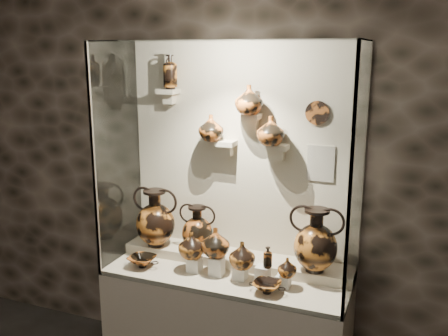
# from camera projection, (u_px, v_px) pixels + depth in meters

# --- Properties ---
(wall_back) EXTENTS (5.00, 0.02, 3.20)m
(wall_back) POSITION_uv_depth(u_px,v_px,m) (243.00, 156.00, 3.58)
(wall_back) COLOR black
(wall_back) RESTS_ON ground
(plinth) EXTENTS (1.70, 0.60, 0.80)m
(plinth) POSITION_uv_depth(u_px,v_px,m) (226.00, 328.00, 3.57)
(plinth) COLOR beige
(plinth) RESTS_ON floor
(front_tier) EXTENTS (1.68, 0.58, 0.03)m
(front_tier) POSITION_uv_depth(u_px,v_px,m) (226.00, 275.00, 3.47)
(front_tier) COLOR #C2B197
(front_tier) RESTS_ON plinth
(rear_tier) EXTENTS (1.70, 0.25, 0.10)m
(rear_tier) POSITION_uv_depth(u_px,v_px,m) (235.00, 261.00, 3.62)
(rear_tier) COLOR #C2B197
(rear_tier) RESTS_ON plinth
(back_panel) EXTENTS (1.70, 0.03, 1.60)m
(back_panel) POSITION_uv_depth(u_px,v_px,m) (243.00, 156.00, 3.57)
(back_panel) COLOR beige
(back_panel) RESTS_ON plinth
(glass_front) EXTENTS (1.70, 0.01, 1.60)m
(glass_front) POSITION_uv_depth(u_px,v_px,m) (209.00, 175.00, 3.02)
(glass_front) COLOR white
(glass_front) RESTS_ON plinth
(glass_left) EXTENTS (0.01, 0.60, 1.60)m
(glass_left) POSITION_uv_depth(u_px,v_px,m) (118.00, 155.00, 3.59)
(glass_left) COLOR white
(glass_left) RESTS_ON plinth
(glass_right) EXTENTS (0.01, 0.60, 1.60)m
(glass_right) POSITION_uv_depth(u_px,v_px,m) (358.00, 177.00, 2.98)
(glass_right) COLOR white
(glass_right) RESTS_ON plinth
(glass_top) EXTENTS (1.70, 0.60, 0.01)m
(glass_top) POSITION_uv_depth(u_px,v_px,m) (227.00, 41.00, 3.11)
(glass_top) COLOR white
(glass_top) RESTS_ON back_panel
(frame_post_left) EXTENTS (0.02, 0.02, 1.60)m
(frame_post_left) POSITION_uv_depth(u_px,v_px,m) (94.00, 164.00, 3.33)
(frame_post_left) COLOR gray
(frame_post_left) RESTS_ON plinth
(frame_post_right) EXTENTS (0.02, 0.02, 1.60)m
(frame_post_right) POSITION_uv_depth(u_px,v_px,m) (350.00, 189.00, 2.72)
(frame_post_right) COLOR gray
(frame_post_right) RESTS_ON plinth
(pedestal_a) EXTENTS (0.09, 0.09, 0.10)m
(pedestal_a) POSITION_uv_depth(u_px,v_px,m) (195.00, 264.00, 3.49)
(pedestal_a) COLOR silver
(pedestal_a) RESTS_ON front_tier
(pedestal_b) EXTENTS (0.09, 0.09, 0.13)m
(pedestal_b) POSITION_uv_depth(u_px,v_px,m) (217.00, 266.00, 3.42)
(pedestal_b) COLOR silver
(pedestal_b) RESTS_ON front_tier
(pedestal_c) EXTENTS (0.09, 0.09, 0.09)m
(pedestal_c) POSITION_uv_depth(u_px,v_px,m) (240.00, 273.00, 3.37)
(pedestal_c) COLOR silver
(pedestal_c) RESTS_ON front_tier
(pedestal_d) EXTENTS (0.09, 0.09, 0.12)m
(pedestal_d) POSITION_uv_depth(u_px,v_px,m) (263.00, 274.00, 3.31)
(pedestal_d) COLOR silver
(pedestal_d) RESTS_ON front_tier
(pedestal_e) EXTENTS (0.09, 0.09, 0.08)m
(pedestal_e) POSITION_uv_depth(u_px,v_px,m) (283.00, 281.00, 3.26)
(pedestal_e) COLOR silver
(pedestal_e) RESTS_ON front_tier
(bracket_ul) EXTENTS (0.14, 0.12, 0.04)m
(bracket_ul) POSITION_uv_depth(u_px,v_px,m) (168.00, 91.00, 3.60)
(bracket_ul) COLOR beige
(bracket_ul) RESTS_ON back_panel
(bracket_ca) EXTENTS (0.14, 0.12, 0.04)m
(bracket_ca) POSITION_uv_depth(u_px,v_px,m) (226.00, 143.00, 3.52)
(bracket_ca) COLOR beige
(bracket_ca) RESTS_ON back_panel
(bracket_cb) EXTENTS (0.10, 0.12, 0.04)m
(bracket_cb) POSITION_uv_depth(u_px,v_px,m) (253.00, 116.00, 3.40)
(bracket_cb) COLOR beige
(bracket_cb) RESTS_ON back_panel
(bracket_cc) EXTENTS (0.14, 0.12, 0.04)m
(bracket_cc) POSITION_uv_depth(u_px,v_px,m) (278.00, 147.00, 3.38)
(bracket_cc) COLOR beige
(bracket_cc) RESTS_ON back_panel
(amphora_left) EXTENTS (0.45, 0.45, 0.44)m
(amphora_left) POSITION_uv_depth(u_px,v_px,m) (155.00, 218.00, 3.73)
(amphora_left) COLOR #B26522
(amphora_left) RESTS_ON rear_tier
(amphora_mid) EXTENTS (0.36, 0.36, 0.34)m
(amphora_mid) POSITION_uv_depth(u_px,v_px,m) (197.00, 228.00, 3.64)
(amphora_mid) COLOR #9C4D1B
(amphora_mid) RESTS_ON rear_tier
(amphora_right) EXTENTS (0.42, 0.42, 0.44)m
(amphora_right) POSITION_uv_depth(u_px,v_px,m) (316.00, 240.00, 3.29)
(amphora_right) COLOR #B26522
(amphora_right) RESTS_ON rear_tier
(jug_a) EXTENTS (0.23, 0.23, 0.19)m
(jug_a) POSITION_uv_depth(u_px,v_px,m) (192.00, 245.00, 3.45)
(jug_a) COLOR #B26522
(jug_a) RESTS_ON pedestal_a
(jug_b) EXTENTS (0.22, 0.22, 0.20)m
(jug_b) POSITION_uv_depth(u_px,v_px,m) (216.00, 242.00, 3.40)
(jug_b) COLOR #9C4D1B
(jug_b) RESTS_ON pedestal_b
(jug_c) EXTENTS (0.21, 0.21, 0.18)m
(jug_c) POSITION_uv_depth(u_px,v_px,m) (242.00, 255.00, 3.32)
(jug_c) COLOR #B26522
(jug_c) RESTS_ON pedestal_c
(jug_e) EXTENTS (0.14, 0.14, 0.13)m
(jug_e) POSITION_uv_depth(u_px,v_px,m) (287.00, 267.00, 3.22)
(jug_e) COLOR #B26522
(jug_e) RESTS_ON pedestal_e
(lekythos_small) EXTENTS (0.07, 0.07, 0.16)m
(lekythos_small) POSITION_uv_depth(u_px,v_px,m) (268.00, 256.00, 3.25)
(lekythos_small) COLOR #9C4D1B
(lekythos_small) RESTS_ON pedestal_d
(kylix_left) EXTENTS (0.28, 0.25, 0.10)m
(kylix_left) POSITION_uv_depth(u_px,v_px,m) (142.00, 260.00, 3.55)
(kylix_left) COLOR #9C4D1B
(kylix_left) RESTS_ON front_tier
(kylix_right) EXTENTS (0.28, 0.25, 0.09)m
(kylix_right) POSITION_uv_depth(u_px,v_px,m) (267.00, 286.00, 3.17)
(kylix_right) COLOR #B26522
(kylix_right) RESTS_ON front_tier
(lekythos_tall) EXTENTS (0.13, 0.13, 0.28)m
(lekythos_tall) POSITION_uv_depth(u_px,v_px,m) (170.00, 70.00, 3.53)
(lekythos_tall) COLOR #B26522
(lekythos_tall) RESTS_ON bracket_ul
(ovoid_vase_a) EXTENTS (0.22, 0.22, 0.19)m
(ovoid_vase_a) POSITION_uv_depth(u_px,v_px,m) (211.00, 128.00, 3.49)
(ovoid_vase_a) COLOR #9C4D1B
(ovoid_vase_a) RESTS_ON bracket_ca
(ovoid_vase_b) EXTENTS (0.25, 0.25, 0.20)m
(ovoid_vase_b) POSITION_uv_depth(u_px,v_px,m) (249.00, 100.00, 3.34)
(ovoid_vase_b) COLOR #9C4D1B
(ovoid_vase_b) RESTS_ON bracket_cb
(ovoid_vase_c) EXTENTS (0.22, 0.22, 0.20)m
(ovoid_vase_c) POSITION_uv_depth(u_px,v_px,m) (271.00, 131.00, 3.33)
(ovoid_vase_c) COLOR #9C4D1B
(ovoid_vase_c) RESTS_ON bracket_cc
(wall_plate) EXTENTS (0.16, 0.02, 0.16)m
(wall_plate) POSITION_uv_depth(u_px,v_px,m) (317.00, 113.00, 3.28)
(wall_plate) COLOR #9A4F1E
(wall_plate) RESTS_ON back_panel
(info_placard) EXTENTS (0.18, 0.01, 0.25)m
(info_placard) POSITION_uv_depth(u_px,v_px,m) (321.00, 164.00, 3.35)
(info_placard) COLOR beige
(info_placard) RESTS_ON back_panel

